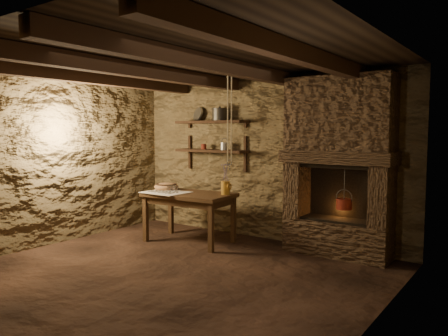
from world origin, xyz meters
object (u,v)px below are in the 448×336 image
Objects in this scene: wooden_bowl at (166,187)px; work_table at (189,216)px; red_pot at (344,203)px; iron_stockpot at (220,115)px; stoneware_jug at (226,181)px.

work_table is at bearing -7.26° from wooden_bowl.
red_pot is at bearing 10.78° from wooden_bowl.
iron_stockpot is at bearing 81.05° from work_table.
red_pot reaches higher than stoneware_jug.
stoneware_jug is (0.52, 0.17, 0.52)m from work_table.
stoneware_jug is 1.19× the size of wooden_bowl.
wooden_bowl is 2.65m from red_pot.
iron_stockpot is 0.42× the size of red_pot.
work_table is at bearing -94.39° from iron_stockpot.
wooden_bowl is 1.63× the size of iron_stockpot.
wooden_bowl is at bearing -169.22° from red_pot.
iron_stockpot is 2.35m from red_pot.
iron_stockpot reaches higher than stoneware_jug.
wooden_bowl is (-1.03, -0.11, -0.14)m from stoneware_jug.
work_table is 0.76m from stoneware_jug.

